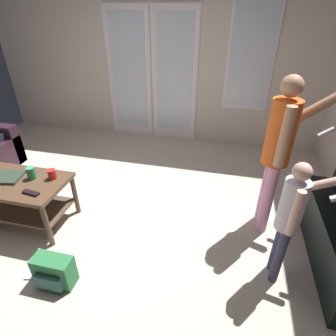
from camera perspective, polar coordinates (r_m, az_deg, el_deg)
The scene contains 11 objects.
ground_plane at distance 3.16m, azimuth -14.12°, elevation -9.94°, with size 5.47×4.62×0.02m, color #C2B2A0.
wall_back_with_doors at distance 4.56m, azimuth -2.60°, elevation 21.95°, with size 5.47×0.09×2.65m.
coffee_table at distance 3.19m, azimuth -29.25°, elevation -4.39°, with size 1.06×0.57×0.51m.
person_adult at distance 2.63m, azimuth 22.40°, elevation 4.30°, with size 0.60×0.43×1.55m.
person_child at distance 2.25m, azimuth 24.45°, elevation -8.94°, with size 0.50×0.30×1.12m.
backpack at distance 2.57m, azimuth -22.84°, elevation -19.42°, with size 0.32×0.19×0.27m.
loose_keyboard at distance 2.73m, azimuth -23.18°, elevation -19.58°, with size 0.46×0.23×0.02m.
laptop_closed at distance 3.20m, azimuth -31.19°, elevation -1.61°, with size 0.34×0.25×0.03m, color #303C2E.
cup_near_edge at distance 2.95m, azimuth -23.20°, elevation -1.19°, with size 0.08×0.08×0.10m, color red.
cup_by_laptop at distance 3.04m, azimuth -26.80°, elevation -0.94°, with size 0.09×0.09×0.12m, color #328C56.
tv_remote_black at distance 2.82m, azimuth -26.88°, elevation -4.69°, with size 0.17×0.05×0.02m, color black.
Camera 1 is at (1.27, -2.06, 2.02)m, focal length 28.98 mm.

